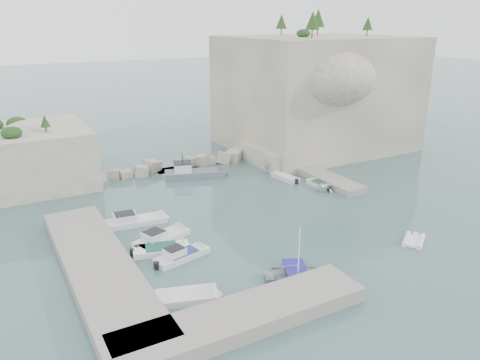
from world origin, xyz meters
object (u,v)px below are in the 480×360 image
motorboat_b (162,241)px  motorboat_e (187,300)px  tender_east_b (319,187)px  tender_east_d (282,171)px  inflatable_dinghy (413,242)px  tender_east_c (285,179)px  motorboat_a (135,224)px  motorboat_d (182,259)px  motorboat_c (161,252)px  work_boat (195,177)px  rowboat (298,279)px  tender_east_a (324,190)px

motorboat_b → motorboat_e: bearing=-120.2°
tender_east_b → tender_east_d: size_ratio=0.74×
inflatable_dinghy → tender_east_c: bearing=56.5°
motorboat_a → tender_east_b: bearing=5.6°
motorboat_d → tender_east_c: 23.53m
motorboat_c → work_boat: work_boat is taller
motorboat_a → tender_east_c: bearing=16.9°
rowboat → motorboat_b: bearing=54.8°
motorboat_d → inflatable_dinghy: bearing=-33.7°
motorboat_a → motorboat_b: (1.03, -4.94, 0.00)m
motorboat_a → motorboat_c: 7.03m
rowboat → inflatable_dinghy: bearing=-66.1°
tender_east_a → tender_east_b: size_ratio=0.77×
motorboat_b → tender_east_d: bearing=9.0°
inflatable_dinghy → tender_east_b: tender_east_b is taller
motorboat_a → tender_east_b: motorboat_a is taller
motorboat_c → rowboat: size_ratio=1.02×
motorboat_b → inflatable_dinghy: motorboat_b is taller
motorboat_a → tender_east_a: 22.82m
motorboat_e → inflatable_dinghy: (21.91, -1.57, 0.00)m
tender_east_d → motorboat_b: bearing=132.4°
tender_east_b → tender_east_d: (-0.49, 7.39, 0.00)m
motorboat_e → inflatable_dinghy: motorboat_e is taller
tender_east_a → work_boat: work_boat is taller
tender_east_a → tender_east_d: 8.80m
rowboat → tender_east_a: bearing=-20.9°
inflatable_dinghy → tender_east_b: (1.85, 16.30, 0.00)m
motorboat_b → motorboat_c: motorboat_b is taller
motorboat_b → tender_east_c: bearing=3.7°
motorboat_c → inflatable_dinghy: (20.98, -9.48, 0.00)m
motorboat_a → work_boat: work_boat is taller
motorboat_d → rowboat: 10.10m
motorboat_a → tender_east_d: bearing=23.8°
rowboat → tender_east_a: tender_east_a is taller
motorboat_c → tender_east_c: (20.75, 11.01, 0.00)m
motorboat_a → rowboat: size_ratio=1.31×
tender_east_d → tender_east_a: bearing=-165.6°
work_boat → inflatable_dinghy: bearing=-52.0°
motorboat_e → tender_east_d: 32.10m
tender_east_a → tender_east_c: size_ratio=0.66×
motorboat_b → motorboat_c: bearing=-131.6°
motorboat_c → motorboat_e: size_ratio=1.08×
motorboat_d → motorboat_b: bearing=81.5°
tender_east_d → work_boat: work_boat is taller
tender_east_d → work_boat: bearing=86.2°
motorboat_a → inflatable_dinghy: size_ratio=2.11×
inflatable_dinghy → work_boat: (-9.94, 27.10, 0.00)m
rowboat → tender_east_a: 20.96m
motorboat_a → tender_east_b: 23.05m
tender_east_c → tender_east_d: (1.59, 3.20, 0.00)m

